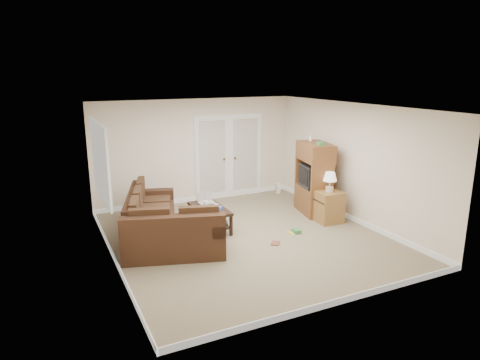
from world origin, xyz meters
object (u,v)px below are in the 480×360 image
sectional_sofa (160,226)px  tv_armoire (314,178)px  coffee_table (209,217)px  side_cabinet (329,204)px

sectional_sofa → tv_armoire: (3.59, 0.20, 0.49)m
sectional_sofa → tv_armoire: 3.63m
coffee_table → tv_armoire: (2.51, -0.05, 0.56)m
side_cabinet → sectional_sofa: bearing=176.3°
sectional_sofa → coffee_table: size_ratio=2.71×
sectional_sofa → side_cabinet: bearing=9.8°
tv_armoire → side_cabinet: (-0.06, -0.65, -0.42)m
sectional_sofa → tv_armoire: bearing=20.2°
sectional_sofa → coffee_table: sectional_sofa is taller
coffee_table → side_cabinet: size_ratio=1.04×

